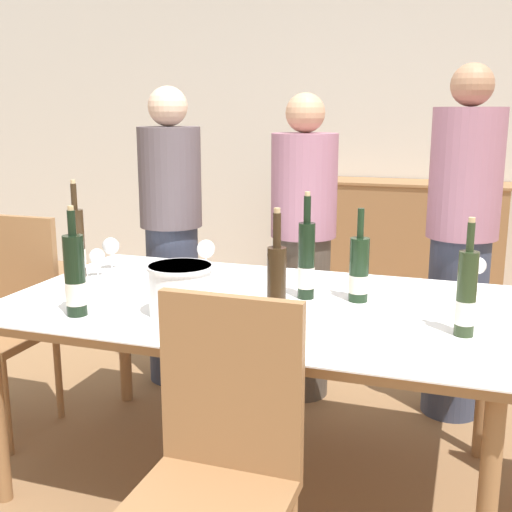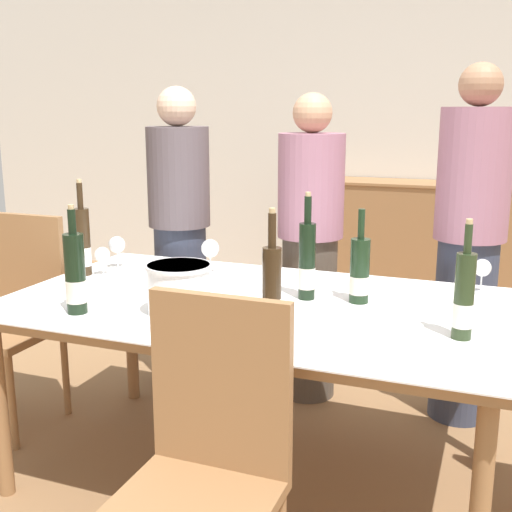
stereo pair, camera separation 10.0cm
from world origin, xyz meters
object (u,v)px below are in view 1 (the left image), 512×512
object	(u,v)px
wine_glass_3	(206,250)
chair_near_front	(218,456)
wine_bottle_3	(466,296)
ice_bucket	(180,288)
wine_bottle_2	(359,271)
wine_bottle_5	(276,292)
chair_left_end	(8,309)
person_guest_right	(461,246)
person_host	(172,239)
wine_bottle_4	(306,262)
wine_glass_0	(111,247)
sideboard_cabinet	(399,240)
wine_glass_2	(477,267)
person_guest_left	(303,250)
dining_table	(256,316)
wine_bottle_1	(77,245)
wine_glass_1	(97,257)
wine_bottle_0	(75,278)

from	to	relation	value
wine_glass_3	chair_near_front	size ratio (longest dim) A/B	0.16
wine_bottle_3	ice_bucket	bearing A→B (deg)	-174.50
ice_bucket	wine_bottle_2	xyz separation A→B (m)	(0.58, 0.37, 0.02)
wine_bottle_5	chair_left_end	size ratio (longest dim) A/B	0.42
person_guest_right	chair_near_front	bearing A→B (deg)	-109.16
wine_bottle_5	person_host	world-z (taller)	person_host
wine_bottle_4	chair_left_end	distance (m)	1.47
wine_glass_0	wine_glass_3	size ratio (longest dim) A/B	0.96
sideboard_cabinet	wine_glass_2	xyz separation A→B (m)	(0.56, -2.36, 0.37)
ice_bucket	person_guest_left	world-z (taller)	person_guest_left
dining_table	wine_bottle_3	world-z (taller)	wine_bottle_3
wine_bottle_3	chair_left_end	size ratio (longest dim) A/B	0.40
chair_near_front	person_guest_right	xyz separation A→B (m)	(0.57, 1.65, 0.29)
wine_glass_2	chair_left_end	size ratio (longest dim) A/B	0.14
chair_near_front	wine_bottle_1	bearing A→B (deg)	138.96
wine_glass_1	wine_glass_3	xyz separation A→B (m)	(0.44, 0.20, 0.02)
wine_glass_1	person_guest_left	world-z (taller)	person_guest_left
wine_bottle_4	wine_bottle_5	bearing A→B (deg)	-88.66
wine_bottle_1	ice_bucket	bearing A→B (deg)	-27.71
wine_bottle_5	wine_glass_0	distance (m)	1.15
wine_bottle_2	person_guest_right	world-z (taller)	person_guest_right
wine_glass_0	person_host	world-z (taller)	person_host
person_host	person_guest_left	world-z (taller)	person_host
wine_bottle_5	wine_glass_1	bearing A→B (deg)	154.56
wine_bottle_5	wine_glass_2	size ratio (longest dim) A/B	3.06
sideboard_cabinet	dining_table	bearing A→B (deg)	-94.94
wine_glass_2	person_guest_right	world-z (taller)	person_guest_right
ice_bucket	wine_glass_0	distance (m)	0.79
ice_bucket	wine_bottle_1	bearing A→B (deg)	152.29
wine_bottle_4	wine_glass_2	distance (m)	0.72
wine_bottle_2	person_guest_left	bearing A→B (deg)	119.68
wine_bottle_0	chair_near_front	distance (m)	0.89
ice_bucket	wine_bottle_2	world-z (taller)	wine_bottle_2
wine_glass_2	person_guest_right	bearing A→B (deg)	100.37
wine_bottle_1	person_host	xyz separation A→B (m)	(0.12, 0.70, -0.10)
wine_bottle_2	person_guest_left	distance (m)	0.82
wine_bottle_5	chair_near_front	bearing A→B (deg)	-92.98
dining_table	ice_bucket	distance (m)	0.35
wine_glass_3	person_host	distance (m)	0.62
wine_glass_1	wine_glass_0	bearing A→B (deg)	95.70
wine_bottle_2	wine_bottle_3	bearing A→B (deg)	-35.11
dining_table	wine_bottle_5	bearing A→B (deg)	-60.93
wine_bottle_0	person_host	bearing A→B (deg)	99.48
sideboard_cabinet	wine_glass_2	world-z (taller)	sideboard_cabinet
wine_bottle_3	wine_bottle_5	world-z (taller)	wine_bottle_5
wine_bottle_1	wine_glass_1	distance (m)	0.10
wine_glass_1	person_host	size ratio (longest dim) A/B	0.08
wine_glass_2	person_guest_left	xyz separation A→B (m)	(-0.84, 0.39, -0.07)
ice_bucket	chair_near_front	bearing A→B (deg)	-56.39
wine_bottle_4	chair_left_end	bearing A→B (deg)	-179.38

